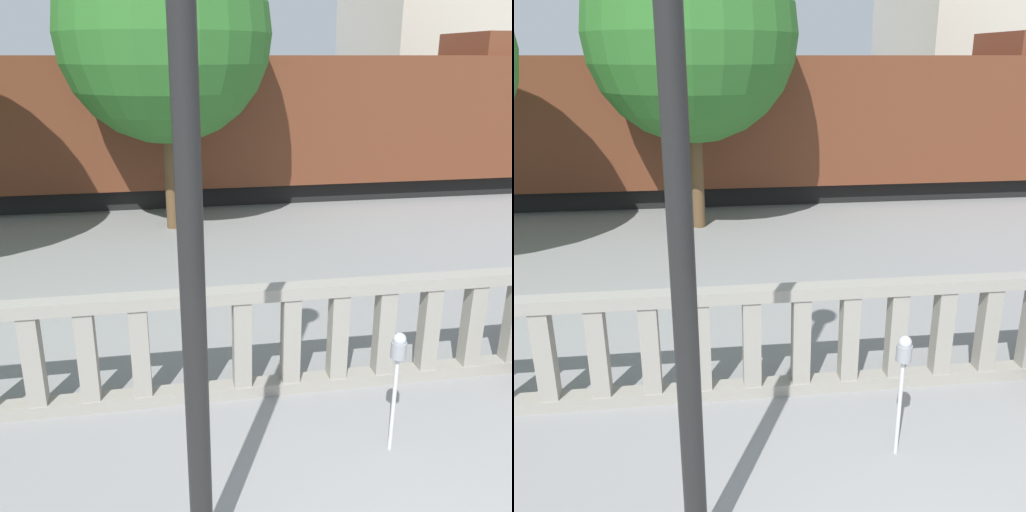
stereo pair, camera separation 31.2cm
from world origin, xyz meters
TOP-DOWN VIEW (x-y plane):
  - balustrade at (0.00, 3.33)m, footprint 13.09×0.24m
  - lamppost at (-1.79, 1.07)m, footprint 0.40×0.40m
  - parking_meter at (0.19, 2.09)m, footprint 0.15×0.15m
  - train_near at (-3.29, 13.41)m, footprint 26.25×3.08m
  - train_far at (5.42, 28.11)m, footprint 25.06×2.92m
  - tree_right at (-1.69, 10.41)m, footprint 4.51×4.51m

SIDE VIEW (x-z plane):
  - balustrade at x=0.00m, z-range 0.00..1.34m
  - parking_meter at x=0.19m, z-range 0.37..1.67m
  - train_far at x=5.42m, z-range -0.21..3.68m
  - train_near at x=-3.29m, z-range -0.21..4.15m
  - lamppost at x=-1.79m, z-range 0.30..5.92m
  - tree_right at x=-1.69m, z-range 0.96..7.40m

